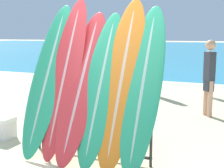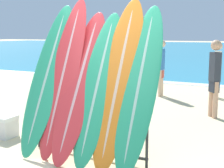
{
  "view_description": "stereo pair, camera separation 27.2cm",
  "coord_description": "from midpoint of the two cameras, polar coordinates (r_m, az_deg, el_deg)",
  "views": [
    {
      "loc": [
        1.83,
        -3.43,
        1.8
      ],
      "look_at": [
        -0.2,
        1.29,
        0.98
      ],
      "focal_mm": 50.0,
      "sensor_mm": 36.0,
      "label": 1
    },
    {
      "loc": [
        2.08,
        -3.32,
        1.8
      ],
      "look_at": [
        -0.2,
        1.29,
        0.98
      ],
      "focal_mm": 50.0,
      "sensor_mm": 36.0,
      "label": 2
    }
  ],
  "objects": [
    {
      "name": "surfboard_slot_2",
      "position": [
        4.61,
        -7.21,
        0.08
      ],
      "size": [
        0.56,
        1.3,
        2.17
      ],
      "color": "red",
      "rests_on": "ground_plane"
    },
    {
      "name": "surfboard_slot_3",
      "position": [
        4.45,
        -3.79,
        -0.38
      ],
      "size": [
        0.52,
        1.16,
        2.14
      ],
      "color": "#289E70",
      "rests_on": "ground_plane"
    },
    {
      "name": "person_far_left",
      "position": [
        9.31,
        16.51,
        2.93
      ],
      "size": [
        0.21,
        0.27,
        1.58
      ],
      "rotation": [
        0.0,
        0.0,
        1.51
      ],
      "color": "beige",
      "rests_on": "ground_plane"
    },
    {
      "name": "person_mid_beach",
      "position": [
        7.29,
        -9.78,
        2.14
      ],
      "size": [
        0.29,
        0.28,
        1.71
      ],
      "rotation": [
        0.0,
        0.0,
        0.66
      ],
      "color": "#846047",
      "rests_on": "ground_plane"
    },
    {
      "name": "surfboard_slot_5",
      "position": [
        4.21,
        3.92,
        -0.31
      ],
      "size": [
        0.51,
        1.19,
        2.23
      ],
      "color": "#289E70",
      "rests_on": "ground_plane"
    },
    {
      "name": "surfboard_slot_0",
      "position": [
        4.96,
        -13.16,
        1.29
      ],
      "size": [
        0.56,
        1.24,
        2.3
      ],
      "color": "#289E70",
      "rests_on": "ground_plane"
    },
    {
      "name": "person_far_right",
      "position": [
        7.1,
        16.3,
        1.59
      ],
      "size": [
        0.27,
        0.29,
        1.68
      ],
      "rotation": [
        0.0,
        0.0,
        2.23
      ],
      "color": "tan",
      "rests_on": "ground_plane"
    },
    {
      "name": "surfboard_slot_4",
      "position": [
        4.35,
        0.07,
        0.75
      ],
      "size": [
        0.56,
        1.2,
        2.34
      ],
      "color": "orange",
      "rests_on": "ground_plane"
    },
    {
      "name": "person_near_water",
      "position": [
        9.19,
        6.82,
        3.37
      ],
      "size": [
        0.22,
        0.28,
        1.64
      ],
      "rotation": [
        0.0,
        0.0,
        1.62
      ],
      "color": "beige",
      "rests_on": "ground_plane"
    },
    {
      "name": "surfboard_slot_1",
      "position": [
        4.79,
        -10.19,
        1.63
      ],
      "size": [
        0.5,
        1.15,
        2.38
      ],
      "color": "red",
      "rests_on": "ground_plane"
    },
    {
      "name": "surfboard_rack",
      "position": [
        4.62,
        -5.68,
        -7.19
      ],
      "size": [
        1.89,
        0.04,
        0.95
      ],
      "color": "#28282D",
      "rests_on": "ground_plane"
    }
  ]
}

